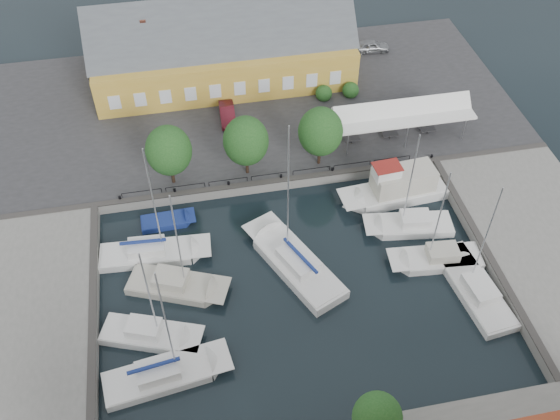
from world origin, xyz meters
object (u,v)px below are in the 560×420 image
at_px(east_boat_c, 475,292).
at_px(warehouse, 218,51).
at_px(west_boat_d, 165,376).
at_px(launch_nw, 167,222).
at_px(west_boat_c, 150,335).
at_px(car_red, 227,114).
at_px(tent_canopy, 403,115).
at_px(east_boat_b, 437,260).
at_px(center_sailboat, 295,264).
at_px(east_boat_a, 410,226).
at_px(car_silver, 371,46).
at_px(west_boat_a, 153,254).
at_px(trawler, 397,189).
at_px(west_boat_b, 176,286).

bearing_deg(east_boat_c, warehouse, 116.54).
xyz_separation_m(warehouse, west_boat_d, (-8.65, -36.09, -4.16)).
bearing_deg(launch_nw, west_boat_c, -100.19).
xyz_separation_m(warehouse, car_red, (-0.14, -7.84, -2.71)).
bearing_deg(west_boat_d, launch_nw, 85.46).
relative_size(car_red, west_boat_d, 0.35).
relative_size(tent_canopy, east_boat_b, 1.28).
relative_size(car_red, east_boat_c, 0.37).
xyz_separation_m(warehouse, west_boat_c, (-9.55, -32.41, -4.17)).
relative_size(center_sailboat, east_boat_a, 1.32).
xyz_separation_m(car_silver, west_boat_a, (-27.33, -26.29, -1.46)).
distance_m(east_boat_a, west_boat_d, 24.92).
bearing_deg(trawler, west_boat_d, -146.78).
bearing_deg(east_boat_b, car_silver, 83.44).
bearing_deg(trawler, warehouse, 123.06).
xyz_separation_m(car_silver, launch_nw, (-25.84, -22.59, -1.64)).
relative_size(warehouse, west_boat_d, 2.30).
height_order(center_sailboat, west_boat_a, center_sailboat).
distance_m(car_silver, west_boat_c, 44.41).
xyz_separation_m(west_boat_b, launch_nw, (-0.21, 7.55, -0.17)).
distance_m(car_red, west_boat_c, 26.36).
bearing_deg(warehouse, east_boat_a, -61.38).
bearing_deg(launch_nw, east_boat_b, -22.07).
xyz_separation_m(car_red, launch_nw, (-7.27, -12.71, -1.63)).
xyz_separation_m(car_red, east_boat_c, (16.78, -25.47, -1.46)).
height_order(trawler, west_boat_b, west_boat_b).
bearing_deg(center_sailboat, east_boat_c, -21.83).
distance_m(car_silver, west_boat_a, 37.96).
height_order(warehouse, east_boat_c, east_boat_c).
bearing_deg(trawler, center_sailboat, -149.74).
distance_m(tent_canopy, center_sailboat, 19.85).
distance_m(center_sailboat, east_boat_b, 12.08).
bearing_deg(car_red, east_boat_c, -54.34).
xyz_separation_m(car_silver, center_sailboat, (-15.59, -29.82, -1.37)).
relative_size(east_boat_a, west_boat_d, 0.91).
bearing_deg(warehouse, west_boat_d, -103.48).
distance_m(east_boat_b, west_boat_d, 24.34).
bearing_deg(trawler, tent_canopy, 70.05).
bearing_deg(launch_nw, warehouse, 70.15).
bearing_deg(east_boat_b, west_boat_b, 176.21).
bearing_deg(east_boat_b, car_red, 124.52).
bearing_deg(east_boat_b, east_boat_a, 102.65).
distance_m(warehouse, west_boat_a, 26.17).
bearing_deg(center_sailboat, west_boat_c, -159.48).
xyz_separation_m(east_boat_b, west_boat_d, (-23.44, -6.54, 0.01)).
bearing_deg(tent_canopy, west_boat_b, -149.12).
height_order(tent_canopy, west_boat_d, west_boat_d).
distance_m(warehouse, launch_nw, 22.27).
xyz_separation_m(center_sailboat, launch_nw, (-10.26, 7.23, -0.27)).
relative_size(trawler, west_boat_a, 0.83).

